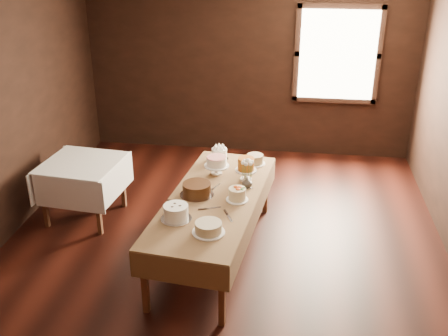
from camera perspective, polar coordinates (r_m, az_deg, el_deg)
floor at (r=5.99m, az=-0.26°, el=-9.08°), size 5.00×6.00×0.01m
wall_back at (r=8.19m, az=2.73°, el=11.06°), size 5.00×0.02×2.80m
window at (r=8.08m, az=12.14°, el=11.81°), size 1.10×0.05×1.30m
display_table at (r=5.62m, az=-1.07°, el=-3.59°), size 1.18×2.42×0.72m
side_table at (r=6.62m, az=-15.06°, el=-0.06°), size 0.97×0.97×0.74m
cake_meringue at (r=6.44m, az=-0.51°, el=1.48°), size 0.26×0.26×0.14m
cake_speckled at (r=6.34m, az=3.36°, el=0.91°), size 0.27×0.27×0.12m
cake_lattice at (r=6.06m, az=-0.80°, el=0.19°), size 0.31×0.31×0.22m
cake_caramel at (r=5.91m, az=2.37°, el=-0.24°), size 0.24×0.24×0.28m
cake_chocolate at (r=5.60m, az=-2.95°, el=-2.35°), size 0.38×0.38×0.14m
cake_flowers at (r=5.50m, az=1.44°, el=-2.90°), size 0.24×0.24×0.14m
cake_swirl at (r=5.17m, az=-5.19°, el=-4.84°), size 0.33×0.33×0.15m
cake_cream at (r=4.94m, az=-1.69°, el=-6.49°), size 0.31×0.31×0.11m
cake_server_a at (r=5.38m, az=-1.11°, el=-4.31°), size 0.23×0.11×0.01m
cake_server_b at (r=5.20m, az=0.61°, el=-5.40°), size 0.13×0.23×0.01m
cake_server_c at (r=5.81m, az=-0.80°, el=-1.95°), size 0.11×0.23×0.01m
cake_server_d at (r=5.76m, az=2.45°, el=-2.22°), size 0.23×0.11×0.01m
cake_server_e at (r=5.48m, az=-4.67°, el=-3.81°), size 0.24×0.10×0.01m
flower_vase at (r=5.77m, az=2.50°, el=-1.57°), size 0.13×0.13×0.12m
flower_bouquet at (r=5.69m, az=2.53°, el=0.05°), size 0.14×0.14×0.20m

